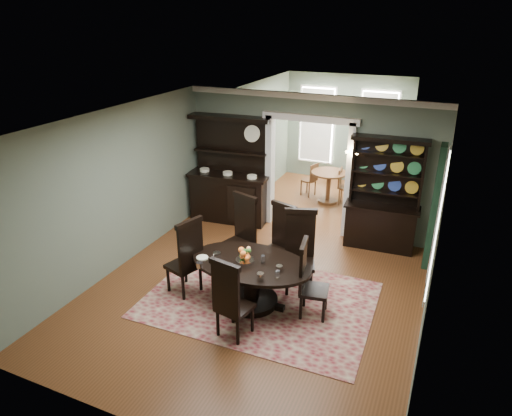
{
  "coord_description": "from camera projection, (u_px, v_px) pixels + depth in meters",
  "views": [
    {
      "loc": [
        2.72,
        -6.07,
        4.49
      ],
      "look_at": [
        -0.19,
        0.6,
        1.38
      ],
      "focal_mm": 32.0,
      "sensor_mm": 36.0,
      "label": 1
    }
  ],
  "objects": [
    {
      "name": "chair_far_left",
      "position": [
        242.0,
        230.0,
        8.49
      ],
      "size": [
        0.67,
        0.65,
        1.46
      ],
      "rotation": [
        0.0,
        0.0,
        2.83
      ],
      "color": "black",
      "rests_on": "rug"
    },
    {
      "name": "chair_far_mid",
      "position": [
        280.0,
        238.0,
        8.27
      ],
      "size": [
        0.63,
        0.61,
        1.39
      ],
      "rotation": [
        0.0,
        0.0,
        2.85
      ],
      "color": "black",
      "rests_on": "rug"
    },
    {
      "name": "chair_end_left",
      "position": [
        187.0,
        255.0,
        7.65
      ],
      "size": [
        0.63,
        0.65,
        1.42
      ],
      "rotation": [
        0.0,
        0.0,
        1.27
      ],
      "color": "black",
      "rests_on": "rug"
    },
    {
      "name": "parlor_table",
      "position": [
        329.0,
        183.0,
        11.55
      ],
      "size": [
        0.89,
        0.89,
        0.82
      ],
      "color": "#583719",
      "rests_on": "parlor_floor"
    },
    {
      "name": "welsh_dresser",
      "position": [
        382.0,
        209.0,
        9.25
      ],
      "size": [
        1.51,
        0.62,
        2.31
      ],
      "rotation": [
        0.0,
        0.0,
        0.06
      ],
      "color": "black",
      "rests_on": "floor"
    },
    {
      "name": "centerpiece",
      "position": [
        245.0,
        258.0,
        7.31
      ],
      "size": [
        1.5,
        0.97,
        0.25
      ],
      "color": "white",
      "rests_on": "dining_table"
    },
    {
      "name": "parlor",
      "position": [
        338.0,
        137.0,
        11.94
      ],
      "size": [
        3.51,
        3.5,
        3.01
      ],
      "color": "brown",
      "rests_on": "ground"
    },
    {
      "name": "sideboard",
      "position": [
        230.0,
        185.0,
        10.48
      ],
      "size": [
        1.9,
        0.83,
        2.44
      ],
      "rotation": [
        0.0,
        0.0,
        0.1
      ],
      "color": "black",
      "rests_on": "floor"
    },
    {
      "name": "dining_table",
      "position": [
        251.0,
        275.0,
        7.45
      ],
      "size": [
        2.03,
        1.88,
        0.8
      ],
      "rotation": [
        0.0,
        0.0,
        -0.0
      ],
      "color": "black",
      "rests_on": "rug"
    },
    {
      "name": "rug",
      "position": [
        260.0,
        300.0,
        7.75
      ],
      "size": [
        3.79,
        2.69,
        0.01
      ],
      "primitive_type": "cube",
      "rotation": [
        0.0,
        0.0,
        0.02
      ],
      "color": "maroon",
      "rests_on": "floor"
    },
    {
      "name": "doorway_trim",
      "position": [
        309.0,
        159.0,
        9.77
      ],
      "size": [
        2.08,
        0.25,
        2.57
      ],
      "color": "silver",
      "rests_on": "floor"
    },
    {
      "name": "chair_far_right",
      "position": [
        300.0,
        248.0,
        7.87
      ],
      "size": [
        0.67,
        0.66,
        1.45
      ],
      "rotation": [
        0.0,
        0.0,
        3.48
      ],
      "color": "black",
      "rests_on": "rug"
    },
    {
      "name": "chair_end_right",
      "position": [
        308.0,
        278.0,
        7.14
      ],
      "size": [
        0.52,
        0.54,
        1.29
      ],
      "rotation": [
        0.0,
        0.0,
        -1.41
      ],
      "color": "black",
      "rests_on": "rug"
    },
    {
      "name": "wall_sconce",
      "position": [
        353.0,
        153.0,
        9.18
      ],
      "size": [
        0.27,
        0.21,
        0.21
      ],
      "color": "#BC8A32",
      "rests_on": "back_wall_right"
    },
    {
      "name": "parlor_chair_right",
      "position": [
        344.0,
        185.0,
        11.48
      ],
      "size": [
        0.39,
        0.39,
        0.93
      ],
      "rotation": [
        0.0,
        0.0,
        -1.53
      ],
      "color": "#583719",
      "rests_on": "parlor_floor"
    },
    {
      "name": "room",
      "position": [
        253.0,
        211.0,
        7.29
      ],
      "size": [
        5.51,
        6.01,
        3.01
      ],
      "color": "brown",
      "rests_on": "ground"
    },
    {
      "name": "chair_near",
      "position": [
        230.0,
        298.0,
        6.58
      ],
      "size": [
        0.58,
        0.56,
        1.34
      ],
      "rotation": [
        0.0,
        0.0,
        -0.19
      ],
      "color": "black",
      "rests_on": "rug"
    },
    {
      "name": "right_window",
      "position": [
        436.0,
        216.0,
        7.04
      ],
      "size": [
        0.15,
        1.47,
        2.12
      ],
      "color": "white",
      "rests_on": "wall_right"
    },
    {
      "name": "parlor_chair_left",
      "position": [
        311.0,
        179.0,
        12.0
      ],
      "size": [
        0.42,
        0.41,
        0.9
      ],
      "rotation": [
        0.0,
        0.0,
        1.23
      ],
      "color": "#583719",
      "rests_on": "parlor_floor"
    }
  ]
}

